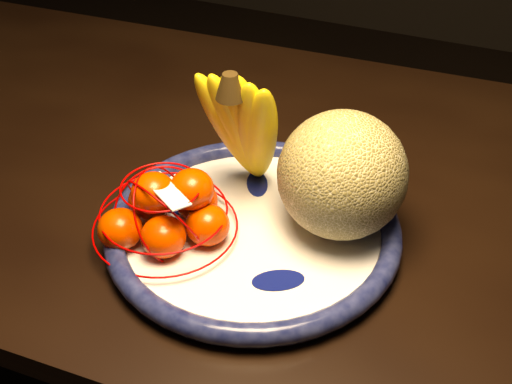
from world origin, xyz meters
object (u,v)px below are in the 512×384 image
at_px(dining_table, 171,186).
at_px(mandarin_bag, 168,211).
at_px(cantaloupe, 342,175).
at_px(fruit_bowl, 253,229).
at_px(banana_bunch, 246,125).

height_order(dining_table, mandarin_bag, mandarin_bag).
bearing_deg(cantaloupe, fruit_bowl, -153.02).
distance_m(fruit_bowl, cantaloupe, 0.14).
height_order(cantaloupe, banana_bunch, banana_bunch).
height_order(dining_table, banana_bunch, banana_bunch).
relative_size(cantaloupe, mandarin_bag, 0.69).
height_order(dining_table, cantaloupe, cantaloupe).
xyz_separation_m(banana_bunch, mandarin_bag, (-0.06, -0.12, -0.07)).
distance_m(banana_bunch, mandarin_bag, 0.15).
bearing_deg(banana_bunch, fruit_bowl, -57.72).
bearing_deg(mandarin_bag, banana_bunch, 65.02).
xyz_separation_m(dining_table, banana_bunch, (0.17, -0.07, 0.20)).
bearing_deg(fruit_bowl, mandarin_bag, -153.26).
distance_m(dining_table, fruit_bowl, 0.27).
xyz_separation_m(cantaloupe, mandarin_bag, (-0.20, -0.10, -0.05)).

